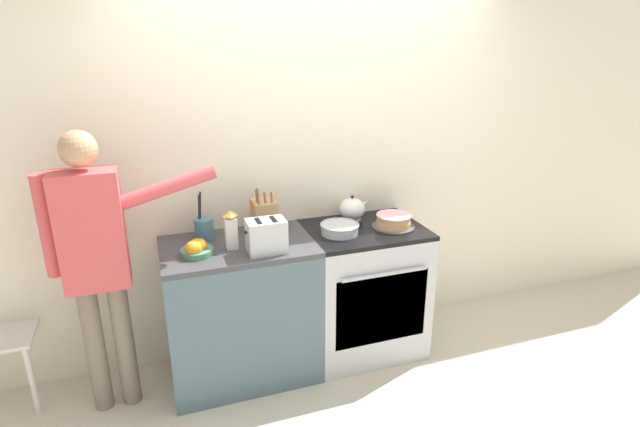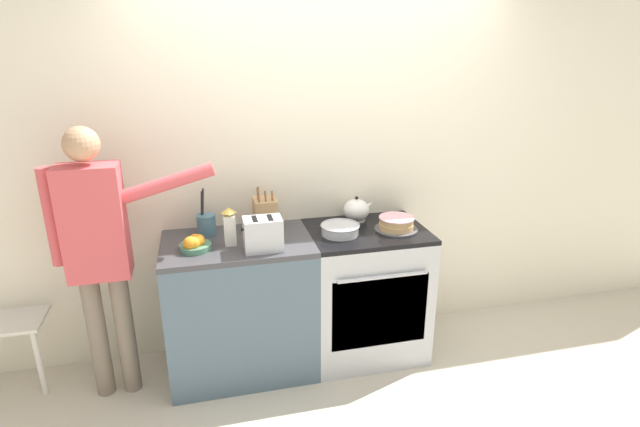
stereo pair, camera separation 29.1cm
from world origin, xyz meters
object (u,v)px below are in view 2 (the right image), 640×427
(layer_cake, at_px, (396,224))
(milk_carton, at_px, (230,227))
(knife_block, at_px, (265,215))
(fruit_bowl, at_px, (195,244))
(tea_kettle, at_px, (357,210))
(utensil_crock, at_px, (206,224))
(person_baker, at_px, (99,244))
(mixing_bowl, at_px, (340,229))
(toaster, at_px, (263,234))
(dining_chair, at_px, (14,306))
(stove_range, at_px, (365,292))

(layer_cake, xyz_separation_m, milk_carton, (-1.09, 0.01, 0.07))
(knife_block, relative_size, fruit_bowl, 1.68)
(tea_kettle, bearing_deg, layer_cake, -49.50)
(utensil_crock, relative_size, person_baker, 0.18)
(mixing_bowl, relative_size, toaster, 1.05)
(milk_carton, relative_size, person_baker, 0.14)
(toaster, bearing_deg, milk_carton, 146.27)
(dining_chair, bearing_deg, mixing_bowl, -21.53)
(milk_carton, bearing_deg, mixing_bowl, 0.23)
(fruit_bowl, height_order, milk_carton, milk_carton)
(stove_range, distance_m, person_baker, 1.74)
(stove_range, bearing_deg, mixing_bowl, -168.43)
(milk_carton, distance_m, dining_chair, 1.51)
(utensil_crock, xyz_separation_m, dining_chair, (-1.24, 0.10, -0.49))
(mixing_bowl, height_order, person_baker, person_baker)
(stove_range, xyz_separation_m, fruit_bowl, (-1.11, -0.08, 0.51))
(utensil_crock, xyz_separation_m, toaster, (0.32, -0.34, 0.03))
(tea_kettle, bearing_deg, stove_range, -84.73)
(knife_block, bearing_deg, layer_cake, -11.26)
(mixing_bowl, height_order, knife_block, knife_block)
(knife_block, xyz_separation_m, dining_chair, (-1.61, 0.15, -0.53))
(knife_block, distance_m, fruit_bowl, 0.50)
(tea_kettle, bearing_deg, person_baker, -171.67)
(stove_range, bearing_deg, person_baker, -178.10)
(fruit_bowl, height_order, person_baker, person_baker)
(knife_block, bearing_deg, dining_chair, 174.66)
(fruit_bowl, distance_m, milk_carton, 0.23)
(mixing_bowl, bearing_deg, knife_block, 161.09)
(stove_range, relative_size, fruit_bowl, 4.83)
(person_baker, height_order, dining_chair, person_baker)
(mixing_bowl, distance_m, fruit_bowl, 0.92)
(stove_range, distance_m, fruit_bowl, 1.23)
(milk_carton, bearing_deg, fruit_bowl, -169.13)
(tea_kettle, bearing_deg, mixing_bowl, -129.04)
(stove_range, bearing_deg, layer_cake, -15.51)
(knife_block, xyz_separation_m, fruit_bowl, (-0.45, -0.20, -0.07))
(layer_cake, bearing_deg, toaster, -172.57)
(mixing_bowl, xyz_separation_m, knife_block, (-0.46, 0.16, 0.08))
(tea_kettle, distance_m, fruit_bowl, 1.13)
(stove_range, bearing_deg, knife_block, 169.95)
(knife_block, bearing_deg, utensil_crock, 172.34)
(knife_block, xyz_separation_m, person_baker, (-0.99, -0.17, -0.03))
(toaster, relative_size, dining_chair, 0.28)
(knife_block, relative_size, toaster, 1.33)
(fruit_bowl, relative_size, toaster, 0.79)
(utensil_crock, bearing_deg, stove_range, -9.19)
(person_baker, bearing_deg, milk_carton, -0.06)
(knife_block, relative_size, milk_carton, 1.34)
(layer_cake, xyz_separation_m, fruit_bowl, (-1.30, -0.03, -0.00))
(layer_cake, xyz_separation_m, toaster, (-0.90, -0.12, 0.06))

